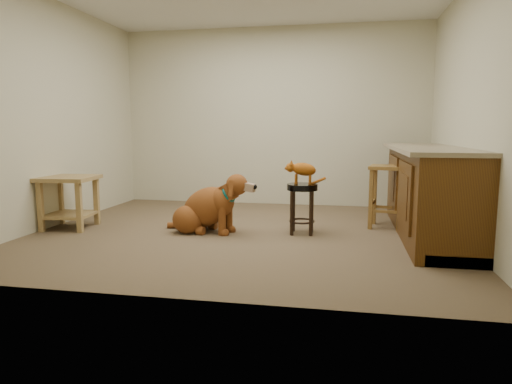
% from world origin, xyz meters
% --- Properties ---
extents(floor, '(4.50, 4.00, 0.01)m').
position_xyz_m(floor, '(0.00, 0.00, 0.00)').
color(floor, brown).
rests_on(floor, ground).
extents(room_shell, '(4.54, 4.04, 2.62)m').
position_xyz_m(room_shell, '(0.00, 0.00, 1.68)').
color(room_shell, beige).
rests_on(room_shell, ground).
extents(cabinet_run, '(0.70, 2.56, 0.94)m').
position_xyz_m(cabinet_run, '(1.94, 0.30, 0.44)').
color(cabinet_run, '#4E2D0E').
rests_on(cabinet_run, ground).
extents(padded_stool, '(0.33, 0.33, 0.54)m').
position_xyz_m(padded_stool, '(0.63, 0.08, 0.38)').
color(padded_stool, black).
rests_on(padded_stool, ground).
extents(wood_stool, '(0.45, 0.45, 0.71)m').
position_xyz_m(wood_stool, '(1.55, 0.56, 0.37)').
color(wood_stool, brown).
rests_on(wood_stool, ground).
extents(side_table, '(0.63, 0.63, 0.59)m').
position_xyz_m(side_table, '(-2.00, -0.14, 0.39)').
color(side_table, olive).
rests_on(side_table, ground).
extents(golden_retriever, '(1.08, 0.59, 0.70)m').
position_xyz_m(golden_retriever, '(-0.40, -0.03, 0.26)').
color(golden_retriever, brown).
rests_on(golden_retriever, ground).
extents(tabby_kitten, '(0.44, 0.17, 0.28)m').
position_xyz_m(tabby_kitten, '(0.62, 0.08, 0.69)').
color(tabby_kitten, '#90470E').
rests_on(tabby_kitten, padded_stool).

